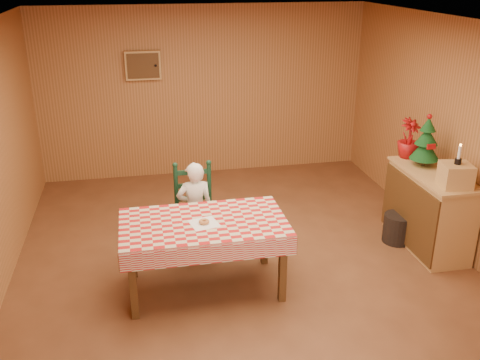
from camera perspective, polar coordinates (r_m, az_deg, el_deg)
name	(u,v)px	position (r m, az deg, el deg)	size (l,w,h in m)	color
ground	(244,265)	(6.06, 0.38, -9.07)	(6.00, 6.00, 0.00)	brown
cabin_walls	(234,94)	(5.85, -0.68, 9.18)	(5.10, 6.05, 2.65)	#A86D3C
dining_table	(204,229)	(5.34, -3.90, -5.21)	(1.66, 0.96, 0.77)	#523216
ladder_chair	(195,212)	(6.12, -4.85, -3.43)	(0.44, 0.40, 1.08)	black
seated_child	(195,209)	(6.05, -4.81, -3.15)	(0.41, 0.27, 1.12)	white
napkin	(204,223)	(5.26, -3.85, -4.64)	(0.26, 0.26, 0.00)	white
donut	(204,222)	(5.25, -3.85, -4.46)	(0.10, 0.10, 0.04)	#BB7943
shelf_unit	(428,210)	(6.62, 19.42, -3.01)	(0.54, 1.24, 0.93)	tan
crate	(456,175)	(6.10, 22.02, 0.49)	(0.30, 0.30, 0.25)	tan
christmas_tree	(426,142)	(6.57, 19.23, 3.80)	(0.34, 0.34, 0.62)	#523216
flower_arrangement	(409,138)	(6.80, 17.59, 4.26)	(0.27, 0.27, 0.48)	maroon
candle_set	(458,158)	(6.04, 22.27, 2.17)	(0.07, 0.07, 0.22)	black
storage_bin	(398,228)	(6.73, 16.48, -4.96)	(0.35, 0.35, 0.35)	black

